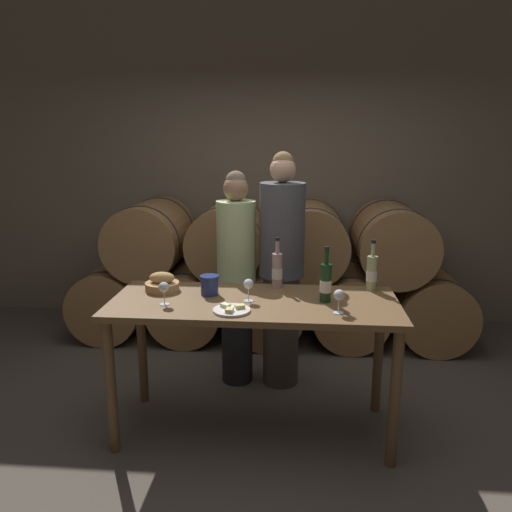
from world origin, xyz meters
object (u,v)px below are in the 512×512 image
person_right (282,270)px  cheese_plate (232,310)px  tasting_table (254,318)px  wine_bottle_white (372,272)px  wine_glass_far_left (164,288)px  wine_glass_left (248,285)px  person_left (237,277)px  bread_basket (162,284)px  wine_glass_center (339,296)px  blue_crock (210,284)px  wine_bottle_rose (277,270)px  wine_bottle_red (326,282)px

person_right → cheese_plate: size_ratio=8.11×
tasting_table → wine_bottle_white: size_ratio=5.29×
cheese_plate → wine_glass_far_left: wine_glass_far_left is taller
person_right → wine_glass_left: 0.72m
person_left → wine_glass_far_left: (-0.34, -0.80, 0.15)m
bread_basket → person_right: bearing=34.2°
wine_bottle_white → wine_glass_center: 0.54m
bread_basket → cheese_plate: 0.63m
person_right → bread_basket: size_ratio=7.98×
wine_bottle_white → blue_crock: bearing=-169.5°
wine_glass_far_left → blue_crock: bearing=42.3°
person_right → wine_bottle_white: size_ratio=5.28×
person_left → person_right: bearing=-0.0°
person_left → wine_glass_center: bearing=-51.0°
blue_crock → wine_glass_center: bearing=-19.3°
wine_bottle_rose → bread_basket: wine_bottle_rose is taller
wine_bottle_white → cheese_plate: size_ratio=1.53×
bread_basket → wine_glass_far_left: (0.09, -0.28, 0.06)m
wine_bottle_red → cheese_plate: (-0.55, -0.23, -0.11)m
tasting_table → wine_bottle_red: wine_bottle_red is taller
wine_glass_left → bread_basket: bearing=164.0°
person_right → wine_glass_far_left: size_ratio=12.52×
cheese_plate → person_left: bearing=95.1°
tasting_table → wine_bottle_rose: bearing=66.0°
tasting_table → blue_crock: bearing=162.2°
person_left → cheese_plate: person_left is taller
blue_crock → person_right: bearing=52.6°
tasting_table → wine_bottle_white: (0.76, 0.29, 0.23)m
wine_bottle_red → wine_glass_far_left: 0.99m
person_right → bread_basket: person_right is taller
tasting_table → bread_basket: size_ratio=7.99×
wine_bottle_white → wine_glass_far_left: size_ratio=2.37×
person_left → wine_bottle_white: bearing=-22.1°
tasting_table → wine_glass_left: (-0.03, -0.02, 0.22)m
blue_crock → cheese_plate: size_ratio=0.57×
wine_bottle_white → blue_crock: wine_bottle_white is taller
wine_glass_left → person_left: bearing=103.0°
wine_glass_far_left → bread_basket: bearing=107.6°
wine_bottle_red → wine_bottle_white: 0.42m
tasting_table → bread_basket: bread_basket is taller
tasting_table → person_right: size_ratio=1.00×
wine_bottle_red → wine_glass_left: wine_bottle_red is taller
person_left → wine_glass_far_left: size_ratio=11.55×
blue_crock → bread_basket: bearing=170.0°
person_right → wine_glass_left: size_ratio=12.52×
blue_crock → person_left: bearing=79.9°
person_left → wine_bottle_white: person_left is taller
wine_bottle_white → wine_glass_left: bearing=-158.8°
wine_bottle_red → wine_bottle_white: wine_bottle_red is taller
person_left → tasting_table: bearing=-74.1°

